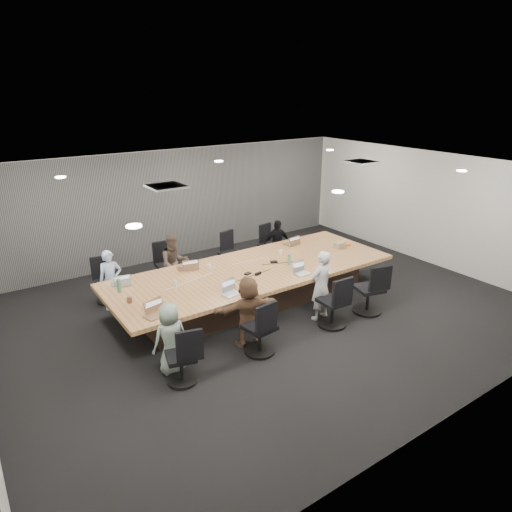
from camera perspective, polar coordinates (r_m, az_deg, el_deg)
floor at (r=9.33m, az=1.40°, el=-6.77°), size 10.00×8.00×0.00m
ceiling at (r=8.42m, az=1.56°, el=10.42°), size 10.00×8.00×0.00m
wall_back at (r=12.11m, az=-9.73°, el=6.49°), size 10.00×0.00×2.80m
wall_front at (r=6.27m, az=23.65°, el=-8.66°), size 10.00×0.00×2.80m
wall_right at (r=12.28m, az=20.87°, el=5.62°), size 0.00×8.00×2.80m
curtain at (r=12.04m, az=-9.57°, el=6.42°), size 9.80×0.04×2.80m
conference_table at (r=9.52m, az=-0.34°, el=-3.48°), size 6.00×2.20×0.74m
chair_0 at (r=10.01m, az=-18.15°, el=-3.59°), size 0.54×0.54×0.72m
chair_1 at (r=10.40m, az=-10.89°, el=-1.62°), size 0.61×0.61×0.85m
chair_2 at (r=11.09m, az=-3.26°, el=-0.10°), size 0.61×0.61×0.75m
chair_3 at (r=11.70m, az=1.57°, el=0.96°), size 0.57×0.57×0.72m
chair_4 at (r=7.16m, az=-9.35°, el=-12.79°), size 0.61×0.61×0.74m
chair_5 at (r=7.76m, az=0.47°, el=-9.40°), size 0.61×0.61×0.81m
chair_6 at (r=8.70m, az=9.57°, el=-6.08°), size 0.59×0.59×0.85m
chair_7 at (r=9.33m, az=13.87°, el=-4.42°), size 0.71×0.71×0.87m
person_0 at (r=9.59m, az=-17.70°, el=-2.90°), size 0.50×0.38×1.24m
laptop_0 at (r=9.06m, az=-16.73°, el=-3.32°), size 0.33×0.25×0.02m
person_1 at (r=10.01m, az=-10.16°, el=-0.94°), size 0.69×0.57×1.34m
laptop_1 at (r=9.51m, az=-8.80°, el=-1.50°), size 0.39×0.31×0.02m
person_3 at (r=11.35m, az=2.62°, el=1.59°), size 0.74×0.43×1.19m
laptop_3 at (r=10.90m, az=4.37°, el=1.57°), size 0.36×0.26×0.02m
person_4 at (r=7.32m, az=-10.65°, el=-10.06°), size 0.61×0.43×1.18m
laptop_4 at (r=7.70m, az=-12.43°, el=-7.27°), size 0.40×0.32×0.02m
person_5 at (r=7.90m, az=-0.98°, el=-6.92°), size 1.22×0.57×1.27m
laptop_5 at (r=8.27m, az=-3.10°, el=-4.76°), size 0.36×0.28×0.02m
person_6 at (r=8.81m, az=8.11°, el=-3.67°), size 0.54×0.38×1.39m
laptop_6 at (r=9.16m, az=5.83°, el=-2.23°), size 0.31×0.22×0.02m
bottle_green_left at (r=8.67m, az=-16.76°, el=-3.54°), size 0.09×0.09×0.26m
bottle_green_right at (r=9.59m, az=4.18°, el=-0.44°), size 0.06×0.06×0.22m
bottle_clear at (r=8.52m, az=-10.02°, el=-3.61°), size 0.07×0.07×0.20m
cup_white_far at (r=9.43m, az=-5.87°, el=-1.30°), size 0.09×0.09×0.09m
cup_white_near at (r=10.23m, az=3.11°, el=0.53°), size 0.08×0.08×0.09m
mug_brown at (r=8.24m, az=-15.53°, el=-5.29°), size 0.11×0.11×0.11m
mic_left at (r=9.12m, az=-1.04°, el=-2.21°), size 0.15×0.13×0.03m
mic_right at (r=9.73m, az=2.24°, el=-0.72°), size 0.17×0.14×0.03m
stapler at (r=9.07m, az=0.27°, el=-2.22°), size 0.15×0.06×0.06m
canvas_bag at (r=10.75m, az=10.43°, el=1.35°), size 0.26×0.17×0.14m
snack_packet at (r=10.97m, az=11.29°, el=1.41°), size 0.17×0.12×0.04m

